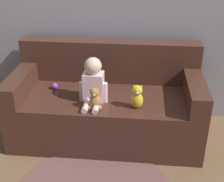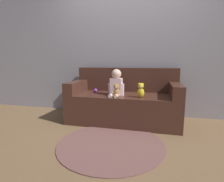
{
  "view_description": "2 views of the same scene",
  "coord_description": "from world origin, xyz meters",
  "px_view_note": "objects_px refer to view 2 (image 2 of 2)",
  "views": [
    {
      "loc": [
        0.31,
        -2.53,
        1.79
      ],
      "look_at": [
        0.06,
        -0.03,
        0.5
      ],
      "focal_mm": 50.0,
      "sensor_mm": 36.0,
      "label": 1
    },
    {
      "loc": [
        0.47,
        -2.73,
        0.96
      ],
      "look_at": [
        -0.17,
        -0.09,
        0.51
      ],
      "focal_mm": 28.0,
      "sensor_mm": 36.0,
      "label": 2
    }
  ],
  "objects_px": {
    "couch": "(124,102)",
    "person_baby": "(116,84)",
    "plush_toy_side": "(141,90)",
    "toy_ball": "(95,90)",
    "teddy_bear_brown": "(116,91)"
  },
  "relations": [
    {
      "from": "couch",
      "to": "person_baby",
      "type": "bearing_deg",
      "value": -116.8
    },
    {
      "from": "teddy_bear_brown",
      "to": "person_baby",
      "type": "bearing_deg",
      "value": 103.71
    },
    {
      "from": "couch",
      "to": "plush_toy_side",
      "type": "relative_size",
      "value": 8.14
    },
    {
      "from": "teddy_bear_brown",
      "to": "plush_toy_side",
      "type": "bearing_deg",
      "value": 7.59
    },
    {
      "from": "couch",
      "to": "person_baby",
      "type": "relative_size",
      "value": 4.32
    },
    {
      "from": "person_baby",
      "to": "teddy_bear_brown",
      "type": "xyz_separation_m",
      "value": [
        0.03,
        -0.13,
        -0.09
      ]
    },
    {
      "from": "plush_toy_side",
      "to": "person_baby",
      "type": "bearing_deg",
      "value": 167.49
    },
    {
      "from": "person_baby",
      "to": "plush_toy_side",
      "type": "relative_size",
      "value": 1.88
    },
    {
      "from": "couch",
      "to": "plush_toy_side",
      "type": "bearing_deg",
      "value": -43.7
    },
    {
      "from": "person_baby",
      "to": "toy_ball",
      "type": "height_order",
      "value": "person_baby"
    },
    {
      "from": "couch",
      "to": "plush_toy_side",
      "type": "height_order",
      "value": "couch"
    },
    {
      "from": "plush_toy_side",
      "to": "toy_ball",
      "type": "distance_m",
      "value": 0.84
    },
    {
      "from": "couch",
      "to": "plush_toy_side",
      "type": "xyz_separation_m",
      "value": [
        0.29,
        -0.27,
        0.25
      ]
    },
    {
      "from": "teddy_bear_brown",
      "to": "toy_ball",
      "type": "relative_size",
      "value": 3.17
    },
    {
      "from": "toy_ball",
      "to": "couch",
      "type": "bearing_deg",
      "value": -0.64
    }
  ]
}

